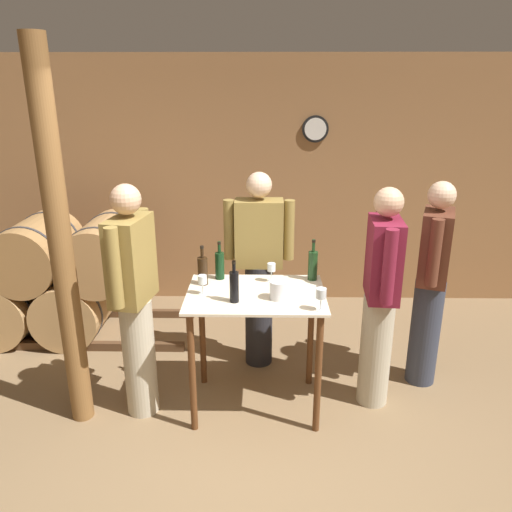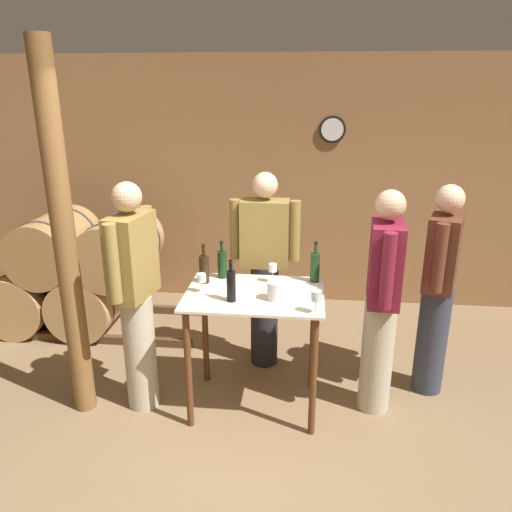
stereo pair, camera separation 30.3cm
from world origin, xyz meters
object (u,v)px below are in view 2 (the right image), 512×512
at_px(wooden_post, 65,243).
at_px(wine_bottle_left, 222,264).
at_px(wine_bottle_far_left, 204,268).
at_px(person_visitor_with_scarf, 438,287).
at_px(wine_glass_near_right, 316,296).
at_px(person_host, 382,300).
at_px(person_visitor_bearded, 135,294).
at_px(ice_bucket, 275,291).
at_px(wine_glass_near_center, 273,269).
at_px(wine_bottle_center, 231,285).
at_px(wine_glass_near_left, 202,279).
at_px(person_visitor_near_door, 265,267).
at_px(wine_bottle_right, 315,266).

xyz_separation_m(wooden_post, wine_bottle_left, (1.03, 0.44, -0.28)).
height_order(wine_bottle_far_left, person_visitor_with_scarf, person_visitor_with_scarf).
height_order(wine_bottle_left, wine_glass_near_right, wine_bottle_left).
relative_size(person_host, person_visitor_bearded, 0.97).
bearing_deg(person_visitor_bearded, ice_bucket, -1.07).
bearing_deg(wine_bottle_left, wine_bottle_far_left, -135.46).
distance_m(wine_bottle_far_left, person_visitor_with_scarf, 1.82).
xyz_separation_m(wine_glass_near_center, person_visitor_with_scarf, (1.28, 0.15, -0.16)).
relative_size(wine_bottle_left, person_visitor_bearded, 0.17).
xyz_separation_m(wine_bottle_center, wine_glass_near_left, (-0.24, 0.13, -0.01)).
height_order(wooden_post, person_visitor_bearded, wooden_post).
height_order(ice_bucket, person_visitor_with_scarf, person_visitor_with_scarf).
height_order(person_host, person_visitor_with_scarf, person_host).
height_order(wooden_post, wine_bottle_center, wooden_post).
xyz_separation_m(wine_bottle_center, person_visitor_near_door, (0.16, 0.81, -0.16)).
distance_m(wine_bottle_right, wine_glass_near_right, 0.56).
height_order(wine_bottle_right, person_visitor_with_scarf, person_visitor_with_scarf).
xyz_separation_m(wine_bottle_left, wine_bottle_right, (0.72, -0.01, 0.01)).
height_order(wine_bottle_left, wine_bottle_center, wine_bottle_center).
relative_size(wooden_post, wine_glass_near_right, 16.89).
distance_m(wooden_post, person_visitor_near_door, 1.62).
bearing_deg(wine_glass_near_left, person_host, 4.18).
height_order(wine_bottle_center, person_host, person_host).
xyz_separation_m(wine_bottle_left, person_host, (1.21, -0.21, -0.16)).
bearing_deg(person_visitor_bearded, person_visitor_near_door, 39.48).
height_order(person_host, person_visitor_bearded, person_visitor_bearded).
bearing_deg(wine_glass_near_right, person_visitor_bearded, 171.09).
height_order(wine_bottle_center, wine_glass_near_right, wine_bottle_center).
bearing_deg(wine_glass_near_left, person_visitor_near_door, 59.45).
distance_m(wine_glass_near_left, person_visitor_with_scarf, 1.83).
bearing_deg(wine_bottle_right, wine_glass_near_right, -89.52).
bearing_deg(wine_bottle_center, wooden_post, -179.54).
bearing_deg(wine_glass_near_left, person_visitor_bearded, -173.56).
distance_m(wine_glass_near_center, person_visitor_near_door, 0.46).
relative_size(wine_glass_near_center, person_visitor_near_door, 0.09).
bearing_deg(wine_bottle_left, wine_glass_near_right, -37.97).
bearing_deg(person_visitor_near_door, person_visitor_bearded, -140.52).
distance_m(wooden_post, wine_glass_near_right, 1.78).
distance_m(person_visitor_bearded, person_visitor_near_door, 1.15).
height_order(wooden_post, wine_glass_near_right, wooden_post).
distance_m(wine_bottle_left, person_visitor_near_door, 0.50).
xyz_separation_m(ice_bucket, person_host, (0.77, 0.17, -0.11)).
height_order(wine_glass_near_right, person_visitor_with_scarf, person_visitor_with_scarf).
bearing_deg(wine_glass_near_center, person_visitor_with_scarf, 6.50).
bearing_deg(wine_bottle_center, person_visitor_bearded, 174.13).
relative_size(person_host, person_visitor_near_door, 1.00).
distance_m(wine_glass_near_center, person_visitor_bearded, 1.04).
bearing_deg(wine_bottle_left, wooden_post, -156.69).
height_order(wine_bottle_far_left, wine_bottle_left, wine_bottle_far_left).
height_order(wine_glass_near_left, ice_bucket, wine_glass_near_left).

